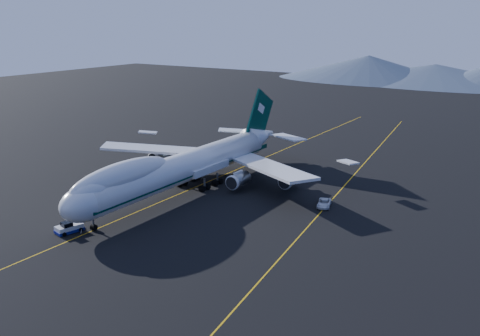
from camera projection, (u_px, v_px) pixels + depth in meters
The scene contains 6 objects.
ground at pixel (185, 192), 118.26m from camera, with size 500.00×500.00×0.00m, color black.
taxiway_line_main at pixel (185, 191), 118.26m from camera, with size 0.25×220.00×0.01m, color #D39F0C.
taxiway_line_side at pixel (329, 203), 110.80m from camera, with size 0.25×200.00×0.01m, color #D39F0C.
boeing_747 at pixel (184, 166), 116.71m from camera, with size 59.62×72.43×19.37m.
pushback_tug at pixel (69, 229), 95.72m from camera, with size 3.66×5.29×2.11m.
service_van at pixel (324, 203), 108.62m from camera, with size 2.53×5.48×1.52m, color white.
Camera 1 is at (70.86, -88.11, 37.10)m, focal length 40.00 mm.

